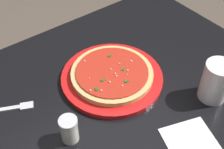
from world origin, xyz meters
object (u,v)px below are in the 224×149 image
object	(u,v)px
cup_tall_drink	(216,81)
napkin_loose_left	(189,139)
serving_plate	(112,77)
parmesan_shaker	(69,129)
fork	(3,109)
pizza	(112,73)

from	to	relation	value
cup_tall_drink	napkin_loose_left	xyz separation A→B (m)	(-0.16, -0.06, -0.06)
napkin_loose_left	serving_plate	bearing A→B (deg)	95.21
parmesan_shaker	fork	bearing A→B (deg)	117.78
serving_plate	fork	bearing A→B (deg)	164.53
serving_plate	cup_tall_drink	distance (m)	0.30
pizza	parmesan_shaker	xyz separation A→B (m)	(-0.21, -0.10, 0.01)
cup_tall_drink	napkin_loose_left	size ratio (longest dim) A/B	0.95
fork	cup_tall_drink	bearing A→B (deg)	-32.11
parmesan_shaker	napkin_loose_left	bearing A→B (deg)	-38.11
pizza	parmesan_shaker	distance (m)	0.23
cup_tall_drink	napkin_loose_left	distance (m)	0.18
serving_plate	cup_tall_drink	bearing A→B (deg)	-50.48
cup_tall_drink	fork	size ratio (longest dim) A/B	0.67
pizza	fork	distance (m)	0.32
serving_plate	napkin_loose_left	xyz separation A→B (m)	(0.03, -0.29, -0.01)
pizza	parmesan_shaker	bearing A→B (deg)	-153.80
serving_plate	pizza	bearing A→B (deg)	-130.33
napkin_loose_left	parmesan_shaker	size ratio (longest dim) A/B	1.69
serving_plate	parmesan_shaker	size ratio (longest dim) A/B	4.12
pizza	napkin_loose_left	xyz separation A→B (m)	(0.03, -0.29, -0.02)
pizza	napkin_loose_left	bearing A→B (deg)	-84.78
napkin_loose_left	fork	xyz separation A→B (m)	(-0.33, 0.37, 0.00)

